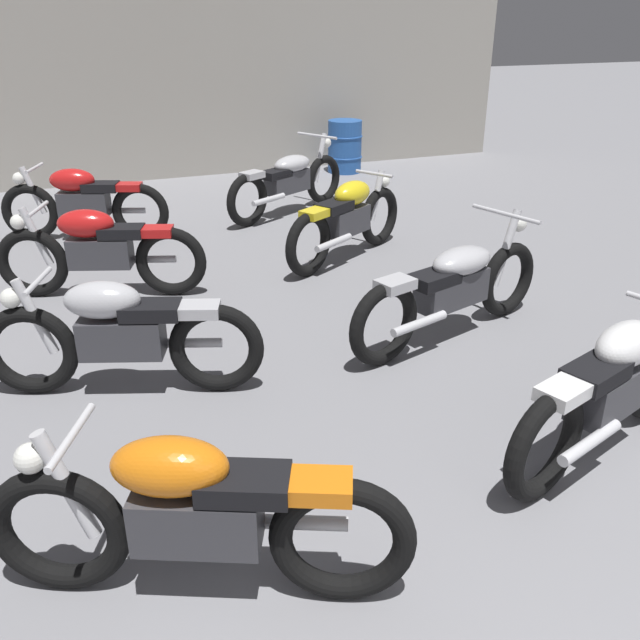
{
  "coord_description": "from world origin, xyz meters",
  "views": [
    {
      "loc": [
        -1.57,
        0.47,
        2.5
      ],
      "look_at": [
        0.0,
        4.4,
        0.55
      ],
      "focal_mm": 37.85,
      "sensor_mm": 36.0,
      "label": 1
    }
  ],
  "objects_px": {
    "motorcycle_right_row_1": "(611,387)",
    "motorcycle_right_row_3": "(347,218)",
    "motorcycle_left_row_2": "(120,334)",
    "motorcycle_right_row_4": "(288,180)",
    "motorcycle_left_row_3": "(99,250)",
    "motorcycle_right_row_2": "(453,287)",
    "motorcycle_left_row_1": "(195,513)",
    "motorcycle_left_row_4": "(83,202)",
    "oil_drum": "(345,146)"
  },
  "relations": [
    {
      "from": "motorcycle_left_row_2",
      "to": "motorcycle_right_row_4",
      "type": "distance_m",
      "value": 4.78
    },
    {
      "from": "motorcycle_right_row_1",
      "to": "motorcycle_right_row_3",
      "type": "distance_m",
      "value": 3.86
    },
    {
      "from": "motorcycle_left_row_2",
      "to": "motorcycle_right_row_1",
      "type": "relative_size",
      "value": 0.99
    },
    {
      "from": "motorcycle_left_row_3",
      "to": "oil_drum",
      "type": "xyz_separation_m",
      "value": [
        4.34,
        4.15,
        -0.03
      ]
    },
    {
      "from": "motorcycle_right_row_2",
      "to": "motorcycle_left_row_1",
      "type": "bearing_deg",
      "value": -142.8
    },
    {
      "from": "motorcycle_left_row_1",
      "to": "motorcycle_right_row_1",
      "type": "xyz_separation_m",
      "value": [
        2.55,
        0.18,
        0.0
      ]
    },
    {
      "from": "motorcycle_left_row_3",
      "to": "motorcycle_right_row_4",
      "type": "xyz_separation_m",
      "value": [
        2.6,
        2.06,
        -0.01
      ]
    },
    {
      "from": "motorcycle_left_row_4",
      "to": "motorcycle_right_row_1",
      "type": "xyz_separation_m",
      "value": [
        2.61,
        -5.65,
        0.0
      ]
    },
    {
      "from": "oil_drum",
      "to": "motorcycle_left_row_4",
      "type": "bearing_deg",
      "value": -152.5
    },
    {
      "from": "motorcycle_left_row_3",
      "to": "motorcycle_right_row_1",
      "type": "xyz_separation_m",
      "value": [
        2.6,
        -3.76,
        0.0
      ]
    },
    {
      "from": "motorcycle_left_row_2",
      "to": "motorcycle_right_row_3",
      "type": "distance_m",
      "value": 3.31
    },
    {
      "from": "motorcycle_right_row_2",
      "to": "motorcycle_right_row_4",
      "type": "bearing_deg",
      "value": 89.91
    },
    {
      "from": "motorcycle_left_row_3",
      "to": "motorcycle_right_row_1",
      "type": "relative_size",
      "value": 0.99
    },
    {
      "from": "motorcycle_right_row_1",
      "to": "oil_drum",
      "type": "height_order",
      "value": "motorcycle_right_row_1"
    },
    {
      "from": "motorcycle_left_row_2",
      "to": "oil_drum",
      "type": "height_order",
      "value": "motorcycle_left_row_2"
    },
    {
      "from": "motorcycle_left_row_2",
      "to": "motorcycle_left_row_3",
      "type": "distance_m",
      "value": 1.93
    },
    {
      "from": "motorcycle_right_row_2",
      "to": "motorcycle_left_row_2",
      "type": "bearing_deg",
      "value": 178.04
    },
    {
      "from": "motorcycle_right_row_1",
      "to": "motorcycle_right_row_3",
      "type": "xyz_separation_m",
      "value": [
        -0.01,
        3.86,
        0.0
      ]
    },
    {
      "from": "motorcycle_right_row_4",
      "to": "motorcycle_right_row_3",
      "type": "bearing_deg",
      "value": -90.37
    },
    {
      "from": "motorcycle_left_row_4",
      "to": "motorcycle_right_row_4",
      "type": "distance_m",
      "value": 2.62
    },
    {
      "from": "motorcycle_left_row_3",
      "to": "motorcycle_right_row_2",
      "type": "bearing_deg",
      "value": -37.86
    },
    {
      "from": "motorcycle_left_row_4",
      "to": "motorcycle_right_row_4",
      "type": "relative_size",
      "value": 0.96
    },
    {
      "from": "motorcycle_left_row_3",
      "to": "motorcycle_right_row_3",
      "type": "height_order",
      "value": "same"
    },
    {
      "from": "motorcycle_left_row_1",
      "to": "motorcycle_right_row_4",
      "type": "bearing_deg",
      "value": 67.0
    },
    {
      "from": "motorcycle_right_row_3",
      "to": "oil_drum",
      "type": "relative_size",
      "value": 2.07
    },
    {
      "from": "motorcycle_left_row_3",
      "to": "motorcycle_right_row_4",
      "type": "distance_m",
      "value": 3.32
    },
    {
      "from": "motorcycle_left_row_2",
      "to": "motorcycle_right_row_2",
      "type": "bearing_deg",
      "value": -1.96
    },
    {
      "from": "motorcycle_left_row_4",
      "to": "oil_drum",
      "type": "relative_size",
      "value": 2.21
    },
    {
      "from": "motorcycle_right_row_4",
      "to": "oil_drum",
      "type": "xyz_separation_m",
      "value": [
        1.74,
        2.1,
        -0.03
      ]
    },
    {
      "from": "motorcycle_left_row_1",
      "to": "oil_drum",
      "type": "xyz_separation_m",
      "value": [
        4.29,
        8.1,
        -0.03
      ]
    },
    {
      "from": "motorcycle_left_row_3",
      "to": "motorcycle_left_row_4",
      "type": "bearing_deg",
      "value": 90.3
    },
    {
      "from": "motorcycle_right_row_1",
      "to": "oil_drum",
      "type": "relative_size",
      "value": 2.24
    },
    {
      "from": "motorcycle_left_row_2",
      "to": "oil_drum",
      "type": "bearing_deg",
      "value": 54.26
    },
    {
      "from": "motorcycle_left_row_4",
      "to": "motorcycle_left_row_2",
      "type": "bearing_deg",
      "value": -90.37
    },
    {
      "from": "motorcycle_right_row_1",
      "to": "motorcycle_right_row_3",
      "type": "bearing_deg",
      "value": 90.16
    },
    {
      "from": "motorcycle_left_row_4",
      "to": "motorcycle_right_row_2",
      "type": "xyz_separation_m",
      "value": [
        2.6,
        -3.91,
        -0.01
      ]
    },
    {
      "from": "motorcycle_right_row_1",
      "to": "motorcycle_right_row_2",
      "type": "height_order",
      "value": "motorcycle_right_row_2"
    },
    {
      "from": "motorcycle_left_row_1",
      "to": "motorcycle_left_row_2",
      "type": "bearing_deg",
      "value": 92.47
    },
    {
      "from": "motorcycle_right_row_2",
      "to": "motorcycle_right_row_3",
      "type": "relative_size",
      "value": 1.2
    },
    {
      "from": "motorcycle_right_row_2",
      "to": "motorcycle_right_row_4",
      "type": "xyz_separation_m",
      "value": [
        0.01,
        4.07,
        0.0
      ]
    },
    {
      "from": "motorcycle_right_row_2",
      "to": "oil_drum",
      "type": "relative_size",
      "value": 2.48
    },
    {
      "from": "motorcycle_right_row_2",
      "to": "oil_drum",
      "type": "bearing_deg",
      "value": 74.19
    },
    {
      "from": "motorcycle_left_row_4",
      "to": "motorcycle_right_row_1",
      "type": "relative_size",
      "value": 0.98
    },
    {
      "from": "motorcycle_left_row_1",
      "to": "motorcycle_right_row_4",
      "type": "height_order",
      "value": "motorcycle_right_row_4"
    },
    {
      "from": "motorcycle_left_row_4",
      "to": "motorcycle_right_row_3",
      "type": "relative_size",
      "value": 1.06
    },
    {
      "from": "motorcycle_right_row_4",
      "to": "oil_drum",
      "type": "relative_size",
      "value": 2.31
    },
    {
      "from": "motorcycle_left_row_1",
      "to": "motorcycle_left_row_3",
      "type": "relative_size",
      "value": 0.97
    },
    {
      "from": "motorcycle_right_row_3",
      "to": "motorcycle_right_row_2",
      "type": "bearing_deg",
      "value": -89.83
    },
    {
      "from": "motorcycle_left_row_1",
      "to": "motorcycle_right_row_3",
      "type": "relative_size",
      "value": 1.04
    },
    {
      "from": "oil_drum",
      "to": "motorcycle_right_row_3",
      "type": "bearing_deg",
      "value": -113.39
    }
  ]
}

